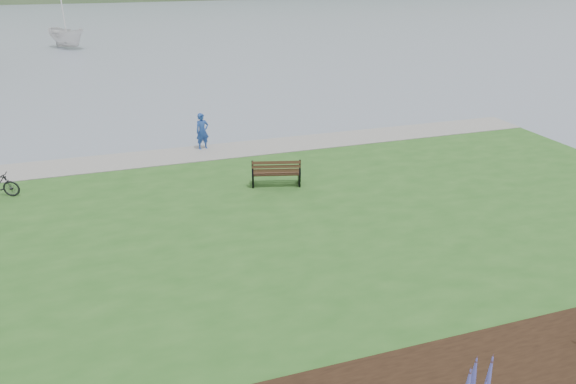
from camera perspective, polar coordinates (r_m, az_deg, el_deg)
ground at (r=17.59m, az=-6.61°, el=-4.07°), size 600.00×600.00×0.00m
lawn at (r=15.77m, az=-5.13°, el=-6.64°), size 34.00×20.00×0.40m
shoreline_path at (r=23.71m, az=-10.12°, el=4.22°), size 34.00×2.20×0.03m
park_bench at (r=19.63m, az=-1.32°, el=2.21°), size 1.98×1.20×1.15m
person at (r=24.04m, az=-9.52°, el=6.99°), size 0.82×0.65×2.00m
sailboat at (r=64.64m, az=-23.17°, el=14.49°), size 14.24×14.30×26.96m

